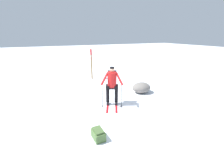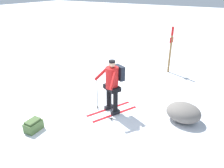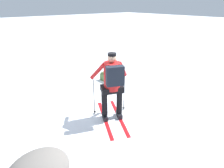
{
  "view_description": "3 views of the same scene",
  "coord_description": "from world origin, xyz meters",
  "px_view_note": "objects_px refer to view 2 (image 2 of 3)",
  "views": [
    {
      "loc": [
        -2.54,
        -5.02,
        3.09
      ],
      "look_at": [
        0.1,
        0.7,
        0.99
      ],
      "focal_mm": 24.0,
      "sensor_mm": 36.0,
      "label": 1
    },
    {
      "loc": [
        3.27,
        -4.55,
        3.81
      ],
      "look_at": [
        0.1,
        0.7,
        0.99
      ],
      "focal_mm": 35.0,
      "sensor_mm": 36.0,
      "label": 2
    },
    {
      "loc": [
        2.52,
        3.67,
        2.78
      ],
      "look_at": [
        0.1,
        0.7,
        0.99
      ],
      "focal_mm": 28.0,
      "sensor_mm": 36.0,
      "label": 3
    }
  ],
  "objects_px": {
    "trail_marker": "(171,46)",
    "rock_boulder": "(183,112)",
    "skier": "(113,82)",
    "dropped_backpack": "(33,125)"
  },
  "relations": [
    {
      "from": "rock_boulder",
      "to": "dropped_backpack",
      "type": "bearing_deg",
      "value": -142.43
    },
    {
      "from": "skier",
      "to": "rock_boulder",
      "type": "distance_m",
      "value": 2.33
    },
    {
      "from": "skier",
      "to": "trail_marker",
      "type": "bearing_deg",
      "value": 84.44
    },
    {
      "from": "skier",
      "to": "rock_boulder",
      "type": "height_order",
      "value": "skier"
    },
    {
      "from": "dropped_backpack",
      "to": "trail_marker",
      "type": "xyz_separation_m",
      "value": [
        1.83,
        6.45,
        1.09
      ]
    },
    {
      "from": "dropped_backpack",
      "to": "trail_marker",
      "type": "bearing_deg",
      "value": 74.14
    },
    {
      "from": "skier",
      "to": "dropped_backpack",
      "type": "bearing_deg",
      "value": -124.58
    },
    {
      "from": "skier",
      "to": "rock_boulder",
      "type": "xyz_separation_m",
      "value": [
        2.1,
        0.66,
        -0.76
      ]
    },
    {
      "from": "dropped_backpack",
      "to": "rock_boulder",
      "type": "relative_size",
      "value": 0.48
    },
    {
      "from": "trail_marker",
      "to": "rock_boulder",
      "type": "relative_size",
      "value": 2.06
    }
  ]
}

